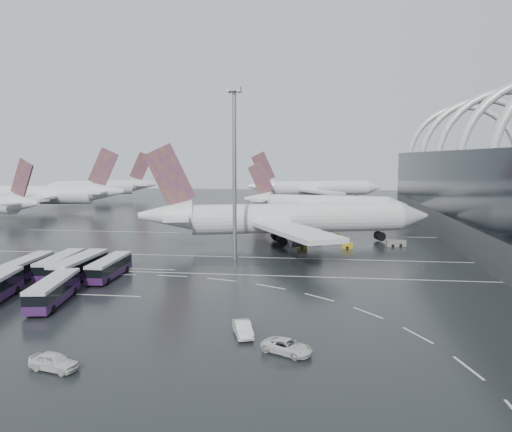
# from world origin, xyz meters

# --- Properties ---
(ground) EXTENTS (420.00, 420.00, 0.00)m
(ground) POSITION_xyz_m (0.00, 0.00, 0.00)
(ground) COLOR black
(ground) RESTS_ON ground
(lane_marking_near) EXTENTS (120.00, 0.25, 0.01)m
(lane_marking_near) POSITION_xyz_m (0.00, -2.00, 0.01)
(lane_marking_near) COLOR silver
(lane_marking_near) RESTS_ON ground
(lane_marking_mid) EXTENTS (120.00, 0.25, 0.01)m
(lane_marking_mid) POSITION_xyz_m (0.00, 12.00, 0.01)
(lane_marking_mid) COLOR silver
(lane_marking_mid) RESTS_ON ground
(lane_marking_far) EXTENTS (120.00, 0.25, 0.01)m
(lane_marking_far) POSITION_xyz_m (0.00, 40.00, 0.01)
(lane_marking_far) COLOR silver
(lane_marking_far) RESTS_ON ground
(bus_bay_line_south) EXTENTS (28.00, 0.25, 0.01)m
(bus_bay_line_south) POSITION_xyz_m (-24.00, -16.00, 0.01)
(bus_bay_line_south) COLOR silver
(bus_bay_line_south) RESTS_ON ground
(bus_bay_line_north) EXTENTS (28.00, 0.25, 0.01)m
(bus_bay_line_north) POSITION_xyz_m (-24.00, 0.00, 0.01)
(bus_bay_line_north) COLOR silver
(bus_bay_line_north) RESTS_ON ground
(airliner_main) EXTENTS (62.43, 54.01, 21.46)m
(airliner_main) POSITION_xyz_m (6.30, 27.17, 5.37)
(airliner_main) COLOR silver
(airliner_main) RESTS_ON ground
(airliner_gate_b) EXTENTS (49.83, 44.36, 17.31)m
(airliner_gate_b) POSITION_xyz_m (14.01, 74.45, 4.33)
(airliner_gate_b) COLOR silver
(airliner_gate_b) RESTS_ON ground
(airliner_gate_c) EXTENTS (57.87, 52.64, 20.96)m
(airliner_gate_c) POSITION_xyz_m (11.50, 135.89, 5.24)
(airliner_gate_c) COLOR silver
(airliner_gate_c) RESTS_ON ground
(jet_remote_mid) EXTENTS (50.52, 40.83, 21.98)m
(jet_remote_mid) POSITION_xyz_m (-76.99, 82.58, 5.67)
(jet_remote_mid) COLOR silver
(jet_remote_mid) RESTS_ON ground
(jet_remote_far) EXTENTS (44.86, 36.74, 21.00)m
(jet_remote_far) POSITION_xyz_m (-79.37, 127.60, 5.42)
(jet_remote_far) COLOR silver
(jet_remote_far) RESTS_ON ground
(bus_row_near_a) EXTENTS (3.58, 12.53, 3.05)m
(bus_row_near_a) POSITION_xyz_m (-31.14, -7.76, 1.67)
(bus_row_near_a) COLOR #311543
(bus_row_near_a) RESTS_ON ground
(bus_row_near_b) EXTENTS (3.82, 13.03, 3.16)m
(bus_row_near_b) POSITION_xyz_m (-26.77, -5.94, 1.74)
(bus_row_near_b) COLOR #311543
(bus_row_near_b) RESTS_ON ground
(bus_row_near_c) EXTENTS (3.49, 14.04, 3.45)m
(bus_row_near_c) POSITION_xyz_m (-22.68, -7.75, 1.89)
(bus_row_near_c) COLOR #311543
(bus_row_near_c) RESTS_ON ground
(bus_row_near_d) EXTENTS (3.19, 12.35, 3.02)m
(bus_row_near_d) POSITION_xyz_m (-18.47, -6.35, 1.66)
(bus_row_near_d) COLOR #311543
(bus_row_near_d) RESTS_ON ground
(bus_row_far_c) EXTENTS (4.92, 13.07, 3.14)m
(bus_row_far_c) POSITION_xyz_m (-19.94, -20.29, 1.73)
(bus_row_far_c) COLOR #311543
(bus_row_far_c) RESTS_ON ground
(van_curve_a) EXTENTS (5.49, 4.34, 1.39)m
(van_curve_a) POSITION_xyz_m (10.66, -33.07, 0.69)
(van_curve_a) COLOR silver
(van_curve_a) RESTS_ON ground
(van_curve_b) EXTENTS (4.89, 2.85, 1.56)m
(van_curve_b) POSITION_xyz_m (-9.38, -39.26, 0.78)
(van_curve_b) COLOR silver
(van_curve_b) RESTS_ON ground
(van_curve_c) EXTENTS (2.98, 4.91, 1.53)m
(van_curve_c) POSITION_xyz_m (5.79, -28.87, 0.76)
(van_curve_c) COLOR silver
(van_curve_c) RESTS_ON ground
(floodlight_mast) EXTENTS (2.37, 2.37, 30.86)m
(floodlight_mast) POSITION_xyz_m (-1.51, 9.75, 19.41)
(floodlight_mast) COLOR gray
(floodlight_mast) RESTS_ON ground
(gse_cart_belly_a) EXTENTS (2.16, 1.27, 1.18)m
(gse_cart_belly_a) POSITION_xyz_m (19.51, 23.58, 0.59)
(gse_cart_belly_a) COLOR #B09217
(gse_cart_belly_a) RESTS_ON ground
(gse_cart_belly_b) EXTENTS (2.34, 1.38, 1.27)m
(gse_cart_belly_b) POSITION_xyz_m (29.00, 26.74, 0.64)
(gse_cart_belly_b) COLOR slate
(gse_cart_belly_b) RESTS_ON ground
(gse_cart_belly_c) EXTENTS (2.02, 1.19, 1.10)m
(gse_cart_belly_c) POSITION_xyz_m (10.35, 22.77, 0.55)
(gse_cart_belly_c) COLOR #B09217
(gse_cart_belly_c) RESTS_ON ground
(gse_cart_belly_d) EXTENTS (2.18, 1.29, 1.19)m
(gse_cart_belly_d) POSITION_xyz_m (30.79, 27.76, 0.60)
(gse_cart_belly_d) COLOR slate
(gse_cart_belly_d) RESTS_ON ground
(gse_cart_belly_e) EXTENTS (2.09, 1.24, 1.14)m
(gse_cart_belly_e) POSITION_xyz_m (17.34, 36.13, 0.57)
(gse_cart_belly_e) COLOR #B09217
(gse_cart_belly_e) RESTS_ON ground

